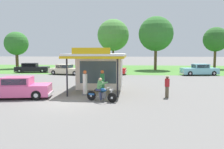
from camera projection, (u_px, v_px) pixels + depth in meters
ground_plane at (65, 102)px, 15.06m from camera, size 300.00×300.00×0.00m
grass_verge_strip at (109, 69)px, 44.80m from camera, size 120.00×24.00×0.01m
service_station_kiosk at (100, 68)px, 20.75m from camera, size 4.63×6.94×3.59m
gas_pump_nearside at (85, 84)px, 17.37m from camera, size 0.44×0.44×1.89m
gas_pump_offside at (102, 84)px, 17.26m from camera, size 0.44×0.44×1.92m
motorcycle_with_rider at (101, 92)px, 15.12m from camera, size 2.11×0.99×1.58m
featured_classic_sedan at (15, 88)px, 16.23m from camera, size 5.35×2.67×1.52m
parked_car_back_row_left at (110, 70)px, 33.49m from camera, size 5.00×2.21×1.47m
parked_car_back_row_centre_left at (32, 68)px, 36.78m from camera, size 5.60×2.59×1.51m
parked_car_back_row_far_right at (67, 70)px, 33.22m from camera, size 5.62×3.17×1.50m
parked_car_second_row_spare at (199, 70)px, 32.33m from camera, size 5.42×2.66×1.60m
bystander_strolling_foreground at (88, 71)px, 30.10m from camera, size 0.34×0.34×1.58m
bystander_standing_back_lot at (167, 86)px, 16.40m from camera, size 0.35×0.35×1.59m
tree_oak_centre at (215, 40)px, 44.23m from camera, size 4.73×4.73×8.10m
tree_oak_far_left at (114, 36)px, 47.71m from camera, size 6.59×6.59×10.10m
tree_oak_distant_spare at (156, 34)px, 41.49m from camera, size 6.29×6.29×9.74m
tree_oak_right at (16, 44)px, 44.97m from camera, size 4.61×4.61×7.28m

